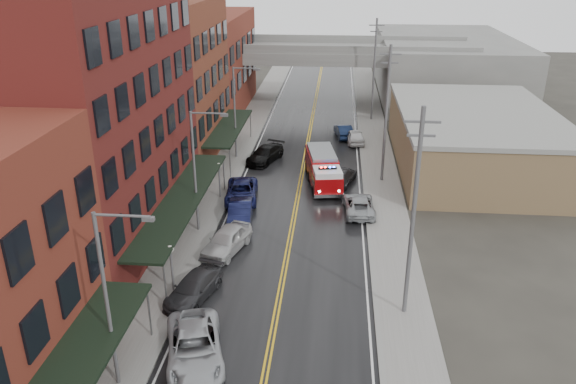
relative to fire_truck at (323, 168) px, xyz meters
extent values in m
cube|color=black|center=(-2.00, -3.87, -1.48)|extent=(11.00, 160.00, 0.02)
cube|color=slate|center=(-9.30, -3.87, -1.41)|extent=(3.00, 160.00, 0.15)
cube|color=slate|center=(5.30, -3.87, -1.41)|extent=(3.00, 160.00, 0.15)
cube|color=gray|center=(-7.65, -3.87, -1.41)|extent=(0.30, 160.00, 0.15)
cube|color=gray|center=(3.65, -3.87, -1.41)|extent=(0.30, 160.00, 0.15)
cube|color=#5B1A18|center=(-15.30, -10.87, 7.51)|extent=(9.00, 20.00, 18.00)
cube|color=brown|center=(-15.30, 6.63, 6.01)|extent=(9.00, 15.00, 15.00)
cube|color=maroon|center=(-15.30, 24.13, 4.51)|extent=(9.00, 20.00, 12.00)
cube|color=olive|center=(14.00, 6.13, 1.01)|extent=(14.00, 22.00, 5.00)
cube|color=slate|center=(16.00, 36.13, 2.51)|extent=(18.00, 30.00, 8.00)
cylinder|color=slate|center=(-8.35, -22.27, 0.01)|extent=(0.10, 0.10, 3.00)
cube|color=black|center=(-9.50, -10.87, 1.51)|extent=(2.60, 18.00, 0.18)
cylinder|color=slate|center=(-8.35, -19.47, 0.01)|extent=(0.10, 0.10, 3.00)
cylinder|color=slate|center=(-8.35, -2.27, 0.01)|extent=(0.10, 0.10, 3.00)
cube|color=black|center=(-9.50, 6.63, 1.51)|extent=(2.60, 13.00, 0.18)
cylinder|color=slate|center=(-8.35, 0.53, 0.01)|extent=(0.10, 0.10, 3.00)
cylinder|color=slate|center=(-8.35, 12.73, 0.01)|extent=(0.10, 0.10, 3.00)
cylinder|color=#59595B|center=(-8.40, -17.87, -0.09)|extent=(0.14, 0.14, 2.80)
sphere|color=silver|center=(-8.40, -17.87, 1.41)|extent=(0.44, 0.44, 0.44)
cylinder|color=#59595B|center=(-8.40, -3.87, -0.09)|extent=(0.14, 0.14, 2.80)
sphere|color=silver|center=(-8.40, -3.87, 1.41)|extent=(0.44, 0.44, 0.44)
cylinder|color=#59595B|center=(-8.80, -25.87, 3.01)|extent=(0.18, 0.18, 9.00)
cylinder|color=#59595B|center=(-7.60, -25.87, 7.41)|extent=(2.40, 0.12, 0.12)
cube|color=#59595B|center=(-6.50, -25.87, 7.31)|extent=(0.50, 0.22, 0.18)
cylinder|color=#59595B|center=(-8.80, -9.87, 3.01)|extent=(0.18, 0.18, 9.00)
cylinder|color=#59595B|center=(-7.60, -9.87, 7.41)|extent=(2.40, 0.12, 0.12)
cube|color=#59595B|center=(-6.50, -9.87, 7.31)|extent=(0.50, 0.22, 0.18)
cylinder|color=#59595B|center=(-8.80, 6.13, 3.01)|extent=(0.18, 0.18, 9.00)
cylinder|color=#59595B|center=(-7.60, 6.13, 7.41)|extent=(2.40, 0.12, 0.12)
cube|color=#59595B|center=(-6.50, 6.13, 7.31)|extent=(0.50, 0.22, 0.18)
cylinder|color=#59595B|center=(5.20, -18.87, 4.51)|extent=(0.24, 0.24, 12.00)
cube|color=#59595B|center=(5.20, -18.87, 9.71)|extent=(1.80, 0.12, 0.12)
cube|color=#59595B|center=(5.20, -18.87, 9.01)|extent=(1.40, 0.12, 0.12)
cylinder|color=#59595B|center=(5.20, 1.13, 4.51)|extent=(0.24, 0.24, 12.00)
cube|color=#59595B|center=(5.20, 1.13, 9.71)|extent=(1.80, 0.12, 0.12)
cube|color=#59595B|center=(5.20, 1.13, 9.01)|extent=(1.40, 0.12, 0.12)
cylinder|color=#59595B|center=(5.20, 21.13, 4.51)|extent=(0.24, 0.24, 12.00)
cube|color=#59595B|center=(5.20, 21.13, 9.71)|extent=(1.80, 0.12, 0.12)
cube|color=#59595B|center=(5.20, 21.13, 9.01)|extent=(1.40, 0.12, 0.12)
cube|color=slate|center=(-2.00, 28.13, 5.26)|extent=(40.00, 10.00, 1.50)
cube|color=slate|center=(-13.00, 28.13, 1.51)|extent=(1.60, 8.00, 6.00)
cube|color=slate|center=(9.00, 28.13, 1.51)|extent=(1.60, 8.00, 6.00)
cube|color=#8D0609|center=(-0.20, 1.17, -0.02)|extent=(3.19, 5.53, 1.99)
cube|color=#8D0609|center=(0.41, -2.47, -0.30)|extent=(2.74, 2.82, 1.42)
cube|color=silver|center=(0.41, -2.47, 0.64)|extent=(2.59, 2.61, 0.47)
cube|color=black|center=(0.38, -2.29, -0.02)|extent=(2.61, 1.89, 0.76)
cube|color=slate|center=(-0.20, 1.17, 1.12)|extent=(2.90, 5.12, 0.28)
cube|color=black|center=(0.41, -2.47, 0.96)|extent=(1.54, 0.51, 0.13)
sphere|color=#FF0C0C|center=(-0.10, -2.56, 1.03)|extent=(0.19, 0.19, 0.19)
sphere|color=#1933FF|center=(0.93, -2.39, 1.03)|extent=(0.19, 0.19, 0.19)
cylinder|color=black|center=(-0.60, -2.74, -1.02)|extent=(0.99, 0.48, 0.95)
cylinder|color=black|center=(1.46, -2.39, -1.02)|extent=(0.99, 0.48, 0.95)
cylinder|color=black|center=(-1.15, 0.53, -1.02)|extent=(0.99, 0.48, 0.95)
cylinder|color=black|center=(0.91, 0.88, -1.02)|extent=(0.99, 0.48, 0.95)
cylinder|color=black|center=(-1.54, 2.87, -1.02)|extent=(0.99, 0.48, 0.95)
cylinder|color=black|center=(0.52, 3.21, -1.02)|extent=(0.99, 0.48, 0.95)
imported|color=#A4A8AC|center=(-5.61, -23.85, -0.68)|extent=(4.20, 6.37, 1.63)
imported|color=#2B2B2E|center=(-7.00, -18.46, -0.79)|extent=(3.16, 5.13, 1.39)
imported|color=#B2B2B2|center=(-6.14, -12.67, -0.65)|extent=(3.31, 5.26, 1.67)
imported|color=#0E1234|center=(-5.97, -8.24, -0.69)|extent=(2.17, 4.99, 1.60)
imported|color=#131747|center=(-6.56, -4.08, -0.73)|extent=(3.08, 5.69, 1.52)
imported|color=black|center=(-5.81, 5.33, -0.73)|extent=(3.77, 5.63, 1.52)
imported|color=#94989C|center=(3.00, -5.67, -0.81)|extent=(2.51, 5.02, 1.37)
imported|color=black|center=(1.60, 0.33, -0.80)|extent=(3.13, 5.10, 1.38)
imported|color=silver|center=(3.00, 11.97, -0.74)|extent=(2.36, 4.58, 1.49)
imported|color=#0D1832|center=(1.81, 13.93, -0.77)|extent=(2.30, 4.60, 1.45)
camera|label=1|loc=(1.03, -45.89, 17.30)|focal=35.00mm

